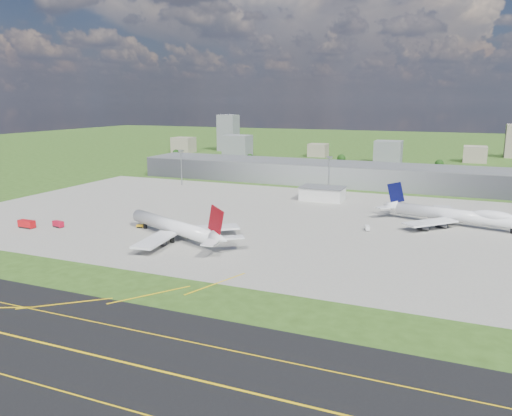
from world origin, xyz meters
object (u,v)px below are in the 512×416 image
at_px(fire_truck, 27,224).
at_px(tug_yellow, 140,226).
at_px(crash_tender, 58,224).
at_px(van_white_near, 367,228).
at_px(airliner_red_twin, 176,228).
at_px(airliner_blue_quad, 458,215).

xyz_separation_m(fire_truck, tug_yellow, (50.78, 21.39, -1.06)).
distance_m(crash_tender, tug_yellow, 40.30).
bearing_deg(crash_tender, van_white_near, 31.86).
relative_size(airliner_red_twin, tug_yellow, 19.22).
distance_m(airliner_blue_quad, tug_yellow, 156.56).
distance_m(tug_yellow, van_white_near, 110.09).
xyz_separation_m(airliner_red_twin, tug_yellow, (-27.19, 10.68, -4.44)).
distance_m(fire_truck, tug_yellow, 55.11).
relative_size(airliner_red_twin, van_white_near, 14.28).
distance_m(airliner_red_twin, crash_tender, 65.01).
height_order(airliner_blue_quad, fire_truck, airliner_blue_quad).
height_order(airliner_red_twin, fire_truck, airliner_red_twin).
bearing_deg(van_white_near, tug_yellow, 92.35).
bearing_deg(airliner_red_twin, tug_yellow, 2.28).
bearing_deg(airliner_red_twin, crash_tender, 27.08).
xyz_separation_m(tug_yellow, van_white_near, (103.41, 37.76, 0.32)).
bearing_deg(airliner_blue_quad, fire_truck, -143.22).
relative_size(fire_truck, tug_yellow, 2.48).
xyz_separation_m(airliner_blue_quad, tug_yellow, (-143.01, -63.55, -4.54)).
bearing_deg(tug_yellow, fire_truck, -177.14).
distance_m(fire_truck, crash_tender, 14.88).
xyz_separation_m(airliner_blue_quad, crash_tender, (-180.61, -78.02, -3.83)).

